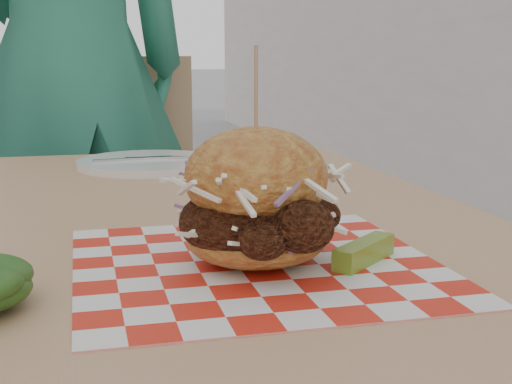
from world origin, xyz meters
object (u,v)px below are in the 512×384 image
at_px(patio_table, 181,269).
at_px(sandwich, 256,205).
at_px(patio_chair, 119,200).
at_px(diner, 69,62).

xyz_separation_m(patio_table, sandwich, (0.04, -0.25, 0.14)).
bearing_deg(patio_table, patio_chair, 91.25).
distance_m(patio_table, sandwich, 0.29).
xyz_separation_m(diner, patio_table, (0.14, -0.97, -0.26)).
height_order(diner, patio_table, diner).
bearing_deg(patio_chair, patio_table, -102.56).
height_order(patio_table, sandwich, sandwich).
relative_size(patio_table, patio_chair, 1.26).
distance_m(diner, patio_chair, 0.42).
bearing_deg(diner, patio_chair, -153.73).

